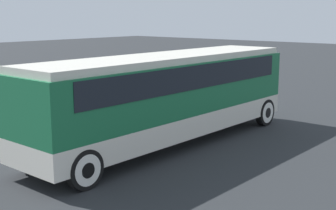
# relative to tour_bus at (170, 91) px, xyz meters

# --- Properties ---
(ground_plane) EXTENTS (120.00, 120.00, 0.00)m
(ground_plane) POSITION_rel_tour_bus_xyz_m (-0.10, -0.00, -1.90)
(ground_plane) COLOR #26282B
(tour_bus) EXTENTS (11.36, 2.56, 3.14)m
(tour_bus) POSITION_rel_tour_bus_xyz_m (0.00, 0.00, 0.00)
(tour_bus) COLOR silver
(tour_bus) RESTS_ON ground_plane
(parked_car_near) EXTENTS (4.13, 1.79, 1.47)m
(parked_car_near) POSITION_rel_tour_bus_xyz_m (4.53, 9.05, -1.18)
(parked_car_near) COLOR #BCBCC1
(parked_car_near) RESTS_ON ground_plane
(parked_car_mid) EXTENTS (4.74, 1.90, 1.45)m
(parked_car_mid) POSITION_rel_tour_bus_xyz_m (-0.71, 4.90, -1.18)
(parked_car_mid) COLOR black
(parked_car_mid) RESTS_ON ground_plane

